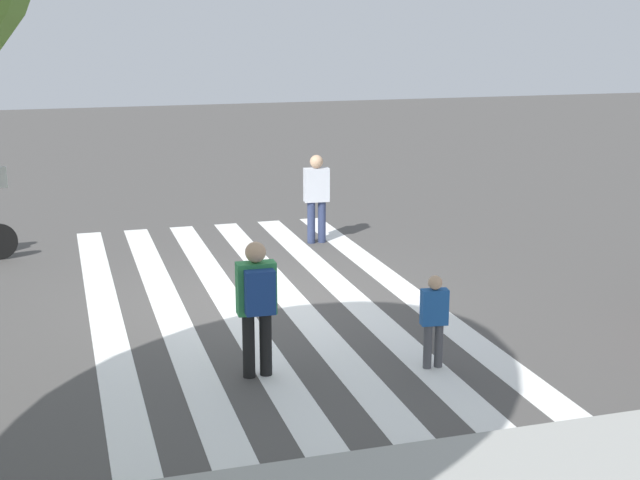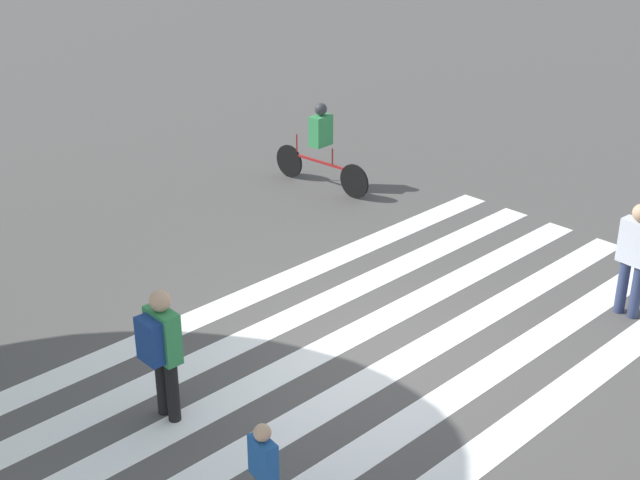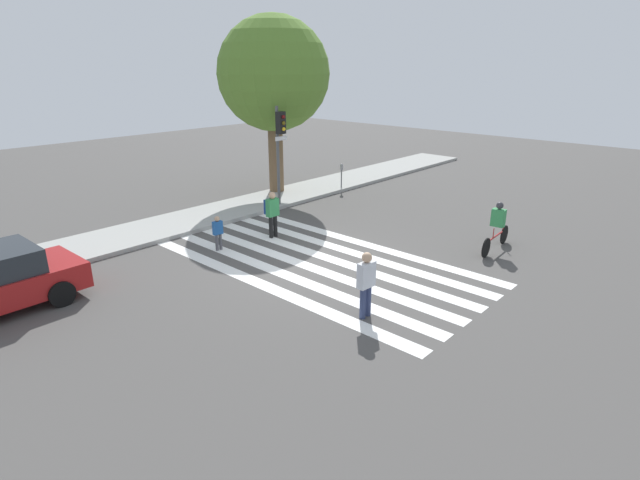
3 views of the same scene
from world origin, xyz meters
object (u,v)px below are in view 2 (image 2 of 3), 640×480
object	(u,v)px
pedestrian_adult_tall_backpack	(264,469)
cyclist_mid_street	(321,142)
pedestrian_adult_yellow_jacket	(161,346)
pedestrian_adult_blue_shirt	(635,254)

from	to	relation	value
pedestrian_adult_tall_backpack	cyclist_mid_street	bearing A→B (deg)	139.64
pedestrian_adult_tall_backpack	pedestrian_adult_yellow_jacket	size ratio (longest dim) A/B	0.71
pedestrian_adult_blue_shirt	cyclist_mid_street	distance (m)	6.27
pedestrian_adult_yellow_jacket	cyclist_mid_street	bearing A→B (deg)	123.50
cyclist_mid_street	pedestrian_adult_tall_backpack	bearing A→B (deg)	128.24
pedestrian_adult_blue_shirt	pedestrian_adult_tall_backpack	bearing A→B (deg)	90.55
pedestrian_adult_blue_shirt	pedestrian_adult_tall_backpack	xyz separation A→B (m)	(0.39, 6.11, -0.27)
pedestrian_adult_tall_backpack	cyclist_mid_street	xyz separation A→B (m)	(5.87, -6.47, 0.23)
pedestrian_adult_tall_backpack	pedestrian_adult_yellow_jacket	world-z (taller)	pedestrian_adult_yellow_jacket
pedestrian_adult_yellow_jacket	cyclist_mid_street	world-z (taller)	cyclist_mid_street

